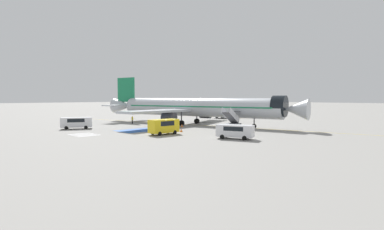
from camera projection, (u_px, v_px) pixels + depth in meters
The scene contains 17 objects.
ground_plane at pixel (189, 125), 62.98m from camera, with size 600.00×600.00×0.00m, color gray.
apron_leadline_yellow at pixel (196, 125), 62.68m from camera, with size 0.20×80.25×0.01m, color gold.
apron_stand_patch_blue at pixel (142, 130), 53.11m from camera, with size 5.40×8.66×0.01m, color #2856A8.
apron_walkway_bar_0 at pixel (79, 134), 47.64m from camera, with size 0.44×3.60×0.01m, color silver.
apron_walkway_bar_1 at pixel (82, 134), 46.78m from camera, with size 0.44×3.60×0.01m, color silver.
apron_walkway_bar_2 at pixel (86, 135), 45.92m from camera, with size 0.44×3.60×0.01m, color silver.
apron_walkway_bar_3 at pixel (89, 136), 45.07m from camera, with size 0.44×3.60×0.01m, color silver.
airliner at pixel (194, 107), 62.79m from camera, with size 45.77×33.07×10.58m.
boarding_stairs_forward at pixel (231, 124), 53.55m from camera, with size 3.26×5.53×4.06m.
fuel_tanker at pixel (228, 112), 84.30m from camera, with size 3.85×9.81×3.50m.
service_van_0 at pixel (164, 126), 46.61m from camera, with size 2.17×4.80×2.36m.
service_van_1 at pixel (77, 122), 54.97m from camera, with size 4.27×5.65×2.11m.
service_van_2 at pixel (235, 130), 41.59m from camera, with size 5.43×3.63×1.97m.
ground_crew_0 at pixel (132, 119), 65.58m from camera, with size 0.42×0.49×1.68m.
ground_crew_1 at pixel (165, 120), 62.02m from camera, with size 0.45×0.27×1.77m.
traffic_cone_0 at pixel (181, 130), 50.19m from camera, with size 0.49×0.49×0.55m.
traffic_cone_1 at pixel (182, 125), 58.51m from camera, with size 0.53×0.53×0.59m.
Camera 1 is at (45.32, -43.40, 5.79)m, focal length 28.00 mm.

